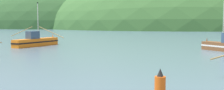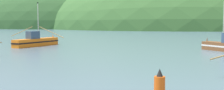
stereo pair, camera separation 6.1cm
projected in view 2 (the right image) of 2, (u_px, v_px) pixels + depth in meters
hill_mid_left at (74, 27)px, 230.76m from camera, size 162.87×130.30×76.35m
hill_mid_right at (185, 28)px, 208.91m from camera, size 201.46×161.17×80.58m
fishing_boat_orange at (36, 41)px, 51.93m from camera, size 10.54×9.48×7.91m
fishing_boat_brown at (224, 45)px, 43.06m from camera, size 4.43×7.14×7.85m
channel_buoy at (160, 83)px, 17.78m from camera, size 0.68×0.68×1.53m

